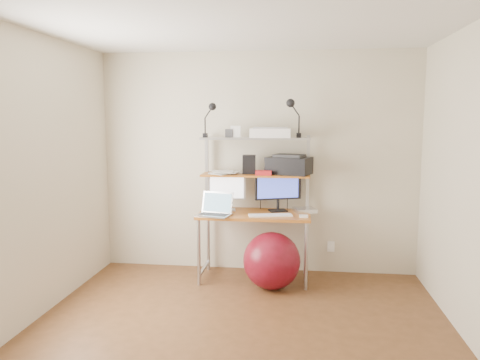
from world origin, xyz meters
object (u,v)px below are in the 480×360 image
at_px(laptop, 216,210).
at_px(exercise_ball, 272,261).
at_px(monitor_black, 278,188).
at_px(printer, 289,165).
at_px(monitor_silver, 227,189).

distance_m(laptop, exercise_ball, 0.79).
height_order(monitor_black, printer, printer).
bearing_deg(laptop, monitor_silver, 87.02).
xyz_separation_m(monitor_silver, laptop, (-0.08, -0.27, -0.19)).
bearing_deg(monitor_black, printer, -13.09).
distance_m(laptop, printer, 0.94).
height_order(monitor_black, exercise_ball, monitor_black).
height_order(laptop, printer, printer).
xyz_separation_m(printer, exercise_ball, (-0.16, -0.42, -0.96)).
xyz_separation_m(monitor_black, printer, (0.12, 0.01, 0.25)).
relative_size(monitor_silver, exercise_ball, 0.77).
bearing_deg(monitor_black, monitor_silver, 163.24).
distance_m(printer, exercise_ball, 1.06).
height_order(monitor_silver, printer, printer).
bearing_deg(monitor_black, exercise_ball, -115.38).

